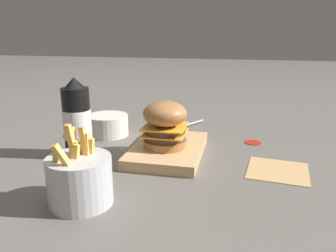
{
  "coord_description": "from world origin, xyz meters",
  "views": [
    {
      "loc": [
        0.76,
        0.2,
        0.3
      ],
      "look_at": [
        -0.01,
        0.03,
        0.08
      ],
      "focal_mm": 35.0,
      "sensor_mm": 36.0,
      "label": 1
    }
  ],
  "objects_px": {
    "serving_board": "(168,150)",
    "spoon": "(179,128)",
    "fries_basket": "(80,179)",
    "burger": "(165,124)",
    "ketchup_bottle": "(77,121)",
    "side_bowl": "(108,124)"
  },
  "relations": [
    {
      "from": "fries_basket",
      "to": "spoon",
      "type": "height_order",
      "value": "fries_basket"
    },
    {
      "from": "side_bowl",
      "to": "burger",
      "type": "bearing_deg",
      "value": 57.14
    },
    {
      "from": "serving_board",
      "to": "burger",
      "type": "distance_m",
      "value": 0.07
    },
    {
      "from": "serving_board",
      "to": "spoon",
      "type": "height_order",
      "value": "serving_board"
    },
    {
      "from": "burger",
      "to": "spoon",
      "type": "height_order",
      "value": "burger"
    },
    {
      "from": "burger",
      "to": "fries_basket",
      "type": "xyz_separation_m",
      "value": [
        0.26,
        -0.1,
        -0.04
      ]
    },
    {
      "from": "fries_basket",
      "to": "spoon",
      "type": "xyz_separation_m",
      "value": [
        -0.5,
        0.09,
        -0.04
      ]
    },
    {
      "from": "burger",
      "to": "spoon",
      "type": "distance_m",
      "value": 0.25
    },
    {
      "from": "serving_board",
      "to": "fries_basket",
      "type": "distance_m",
      "value": 0.29
    },
    {
      "from": "ketchup_bottle",
      "to": "fries_basket",
      "type": "xyz_separation_m",
      "value": [
        0.22,
        0.12,
        -0.04
      ]
    },
    {
      "from": "fries_basket",
      "to": "ketchup_bottle",
      "type": "bearing_deg",
      "value": -152.09
    },
    {
      "from": "burger",
      "to": "spoon",
      "type": "xyz_separation_m",
      "value": [
        -0.24,
        -0.01,
        -0.08
      ]
    },
    {
      "from": "serving_board",
      "to": "burger",
      "type": "xyz_separation_m",
      "value": [
        0.01,
        -0.01,
        0.07
      ]
    },
    {
      "from": "serving_board",
      "to": "ketchup_bottle",
      "type": "relative_size",
      "value": 1.3
    },
    {
      "from": "ketchup_bottle",
      "to": "fries_basket",
      "type": "relative_size",
      "value": 1.34
    },
    {
      "from": "serving_board",
      "to": "ketchup_bottle",
      "type": "bearing_deg",
      "value": -75.92
    },
    {
      "from": "spoon",
      "to": "burger",
      "type": "bearing_deg",
      "value": 33.32
    },
    {
      "from": "serving_board",
      "to": "fries_basket",
      "type": "height_order",
      "value": "fries_basket"
    },
    {
      "from": "spoon",
      "to": "ketchup_bottle",
      "type": "bearing_deg",
      "value": -5.37
    },
    {
      "from": "fries_basket",
      "to": "spoon",
      "type": "distance_m",
      "value": 0.5
    },
    {
      "from": "serving_board",
      "to": "spoon",
      "type": "relative_size",
      "value": 1.67
    },
    {
      "from": "fries_basket",
      "to": "side_bowl",
      "type": "bearing_deg",
      "value": -164.1
    }
  ]
}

